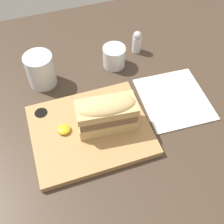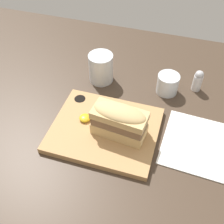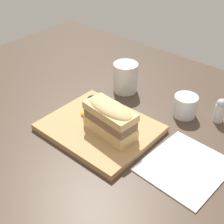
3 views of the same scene
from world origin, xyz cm
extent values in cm
cube|color=#423326|center=(0.00, 0.00, 1.00)|extent=(144.02, 104.74, 2.00)
cube|color=tan|center=(0.38, -4.03, 2.91)|extent=(29.36, 24.27, 1.81)
cylinder|color=black|center=(-10.91, 4.70, 3.40)|extent=(3.40, 3.40, 0.91)
cube|color=tan|center=(4.28, -4.53, 5.55)|extent=(15.03, 8.03, 3.47)
cube|color=brown|center=(4.28, -4.53, 8.55)|extent=(14.43, 7.71, 2.52)
cube|color=tan|center=(4.28, -4.53, 10.85)|extent=(15.03, 8.03, 2.08)
ellipsoid|color=tan|center=(4.28, -4.53, 11.72)|extent=(14.73, 7.87, 3.13)
ellipsoid|color=gold|center=(-6.36, -2.79, 4.46)|extent=(3.26, 3.26, 1.31)
cylinder|color=silver|center=(-8.23, 17.33, 6.88)|extent=(7.99, 7.99, 9.75)
cylinder|color=silver|center=(-8.23, 17.33, 4.39)|extent=(7.03, 7.03, 4.39)
cylinder|color=silver|center=(13.85, 17.88, 5.21)|extent=(6.86, 6.86, 6.43)
cylinder|color=#5B141E|center=(13.85, 17.88, 4.17)|extent=(6.18, 6.18, 3.94)
cube|color=white|center=(25.20, -0.91, 2.20)|extent=(18.87, 20.77, 0.40)
cylinder|color=white|center=(22.77, 21.71, 4.75)|extent=(2.90, 2.90, 5.49)
sphere|color=#B7B7BC|center=(22.77, 21.71, 8.00)|extent=(2.76, 2.76, 2.76)
camera|label=1|loc=(-7.46, -43.50, 62.26)|focal=45.00mm
camera|label=2|loc=(16.63, -51.50, 63.94)|focal=45.00mm
camera|label=3|loc=(46.80, -53.06, 56.74)|focal=50.00mm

